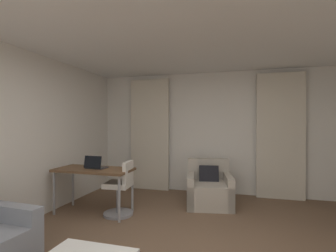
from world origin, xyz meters
TOP-DOWN VIEW (x-y plane):
  - wall_window at (0.00, 3.03)m, footprint 5.12×0.06m
  - ceiling at (0.00, 0.00)m, footprint 5.12×6.12m
  - curtain_left_panel at (-1.38, 2.90)m, footprint 0.90×0.06m
  - curtain_right_panel at (1.38, 2.90)m, footprint 0.90×0.06m
  - armchair at (0.05, 2.16)m, footprint 0.93×0.96m
  - desk at (-1.75, 1.20)m, footprint 1.27×0.59m
  - desk_chair at (-1.28, 1.24)m, footprint 0.48×0.48m
  - laptop at (-1.73, 1.21)m, footprint 0.34×0.27m

SIDE VIEW (x-z plane):
  - armchair at x=0.05m, z-range -0.13..0.68m
  - desk_chair at x=-1.28m, z-range -0.05..0.83m
  - desk at x=-1.75m, z-range 0.30..1.05m
  - laptop at x=-1.73m, z-range 0.68..0.90m
  - curtain_left_panel at x=-1.38m, z-range 0.00..2.50m
  - curtain_right_panel at x=1.38m, z-range 0.00..2.50m
  - wall_window at x=0.00m, z-range 0.00..2.60m
  - ceiling at x=0.00m, z-range 2.60..2.66m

